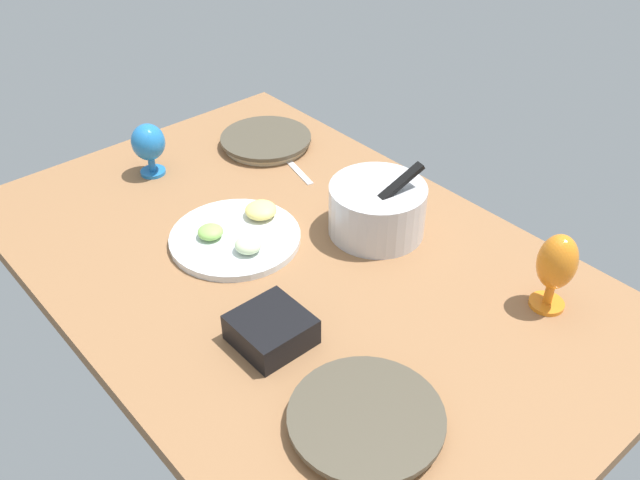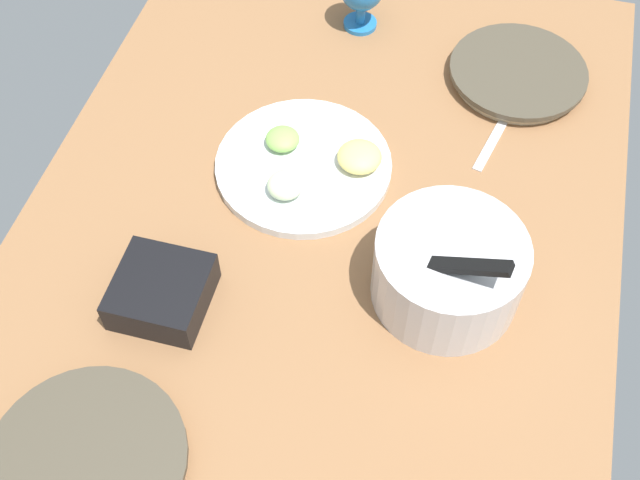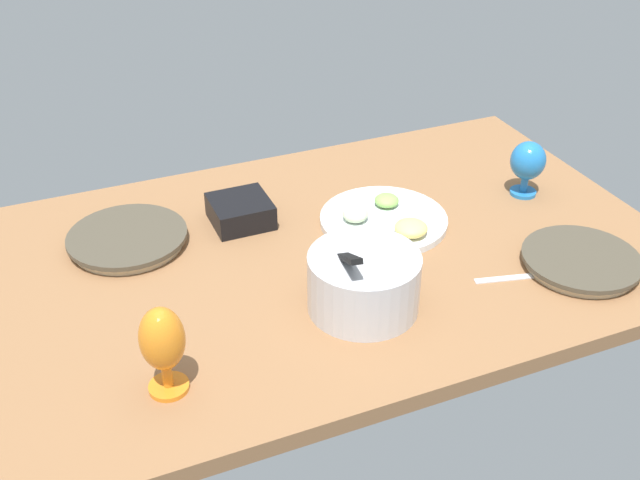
{
  "view_description": "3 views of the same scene",
  "coord_description": "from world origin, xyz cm",
  "px_view_note": "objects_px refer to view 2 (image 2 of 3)",
  "views": [
    {
      "loc": [
        102.49,
        -80.98,
        103.93
      ],
      "look_at": [
        2.63,
        5.87,
        4.92
      ],
      "focal_mm": 39.16,
      "sensor_mm": 36.0,
      "label": 1
    },
    {
      "loc": [
        75.62,
        21.17,
        112.32
      ],
      "look_at": [
        2.36,
        1.99,
        4.92
      ],
      "focal_mm": 44.56,
      "sensor_mm": 36.0,
      "label": 2
    },
    {
      "loc": [
        63.77,
        142.21,
        102.89
      ],
      "look_at": [
        5.13,
        2.29,
        4.92
      ],
      "focal_mm": 43.23,
      "sensor_mm": 36.0,
      "label": 3
    }
  ],
  "objects_px": {
    "dinner_plate_left": "(517,74)",
    "fruit_platter": "(307,164)",
    "mixing_bowl": "(449,268)",
    "dinner_plate_right": "(87,463)",
    "square_bowl_black": "(161,291)"
  },
  "relations": [
    {
      "from": "fruit_platter",
      "to": "square_bowl_black",
      "type": "bearing_deg",
      "value": -24.47
    },
    {
      "from": "dinner_plate_left",
      "to": "fruit_platter",
      "type": "xyz_separation_m",
      "value": [
        0.34,
        -0.35,
        -0.0
      ]
    },
    {
      "from": "dinner_plate_right",
      "to": "mixing_bowl",
      "type": "distance_m",
      "value": 0.61
    },
    {
      "from": "fruit_platter",
      "to": "dinner_plate_left",
      "type": "bearing_deg",
      "value": 134.1
    },
    {
      "from": "dinner_plate_right",
      "to": "fruit_platter",
      "type": "xyz_separation_m",
      "value": [
        -0.62,
        0.16,
        -0.0
      ]
    },
    {
      "from": "dinner_plate_right",
      "to": "mixing_bowl",
      "type": "relative_size",
      "value": 1.2
    },
    {
      "from": "mixing_bowl",
      "to": "square_bowl_black",
      "type": "relative_size",
      "value": 1.65
    },
    {
      "from": "dinner_plate_left",
      "to": "fruit_platter",
      "type": "distance_m",
      "value": 0.48
    },
    {
      "from": "dinner_plate_left",
      "to": "square_bowl_black",
      "type": "xyz_separation_m",
      "value": [
        0.67,
        -0.5,
        0.02
      ]
    },
    {
      "from": "dinner_plate_right",
      "to": "fruit_platter",
      "type": "bearing_deg",
      "value": 165.85
    },
    {
      "from": "dinner_plate_right",
      "to": "fruit_platter",
      "type": "distance_m",
      "value": 0.64
    },
    {
      "from": "mixing_bowl",
      "to": "square_bowl_black",
      "type": "height_order",
      "value": "mixing_bowl"
    },
    {
      "from": "square_bowl_black",
      "to": "dinner_plate_left",
      "type": "bearing_deg",
      "value": 143.32
    },
    {
      "from": "mixing_bowl",
      "to": "fruit_platter",
      "type": "bearing_deg",
      "value": -124.48
    },
    {
      "from": "dinner_plate_left",
      "to": "mixing_bowl",
      "type": "distance_m",
      "value": 0.54
    }
  ]
}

